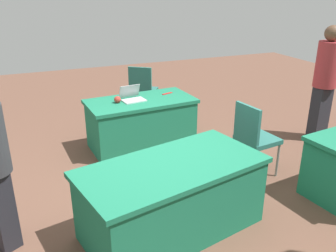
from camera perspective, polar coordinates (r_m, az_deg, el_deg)
ground_plane at (r=4.16m, az=-1.64°, el=-11.85°), size 14.40×14.40×0.00m
table_foreground at (r=5.34m, az=-4.29°, el=0.48°), size 1.60×0.89×0.73m
table_mid_right at (r=3.55m, az=0.68°, el=-11.31°), size 1.92×1.23×0.73m
chair_near_front at (r=6.52m, az=-4.08°, el=6.07°), size 0.61×0.61×0.95m
chair_tucked_left at (r=4.55m, az=13.49°, el=-1.43°), size 0.49×0.49×0.96m
person_attendee_standing at (r=5.89m, az=23.75°, el=6.99°), size 0.39×0.39×1.75m
laptop_silver at (r=5.21m, az=-5.67°, el=4.54°), size 0.35×0.33×0.21m
yarn_ball at (r=5.11m, az=-8.05°, el=4.19°), size 0.10×0.10×0.10m
scissors_red at (r=5.50m, az=-0.11°, el=5.20°), size 0.18×0.09×0.01m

